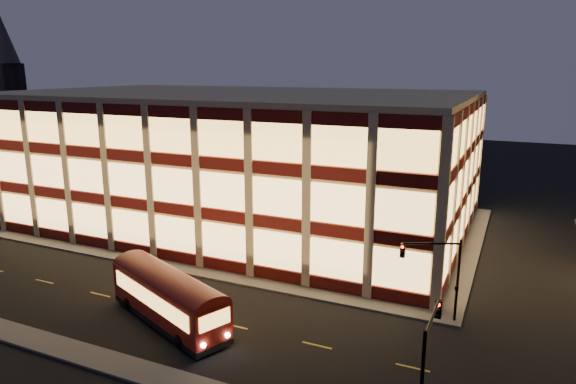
% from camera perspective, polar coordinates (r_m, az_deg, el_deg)
% --- Properties ---
extents(ground, '(200.00, 200.00, 0.00)m').
position_cam_1_polar(ground, '(45.83, -13.05, -8.61)').
color(ground, black).
rests_on(ground, ground).
extents(sidewalk_office_south, '(54.00, 2.00, 0.15)m').
position_cam_1_polar(sidewalk_office_south, '(48.30, -15.19, -7.47)').
color(sidewalk_office_south, '#514F4C').
rests_on(sidewalk_office_south, ground).
extents(sidewalk_office_east, '(2.00, 30.00, 0.15)m').
position_cam_1_polar(sidewalk_office_east, '(53.21, 19.59, -5.82)').
color(sidewalk_office_east, '#514F4C').
rests_on(sidewalk_office_east, ground).
extents(sidewalk_near, '(100.00, 2.00, 0.15)m').
position_cam_1_polar(sidewalk_near, '(37.42, -25.60, -14.81)').
color(sidewalk_near, '#514F4C').
rests_on(sidewalk_near, ground).
extents(office_building, '(50.45, 30.45, 14.50)m').
position_cam_1_polar(office_building, '(59.01, -5.72, 3.97)').
color(office_building, tan).
rests_on(office_building, ground).
extents(church_tower, '(5.00, 5.00, 18.00)m').
position_cam_1_polar(church_tower, '(121.42, -28.48, 8.18)').
color(church_tower, '#2D2621').
rests_on(church_tower, ground).
extents(church_spire, '(6.00, 6.00, 10.00)m').
position_cam_1_polar(church_spire, '(121.30, -29.24, 14.75)').
color(church_spire, '#4C473F').
rests_on(church_spire, church_tower).
extents(traffic_signal_far, '(3.79, 1.87, 6.00)m').
position_cam_1_polar(traffic_signal_far, '(36.21, 16.31, -7.90)').
color(traffic_signal_far, black).
rests_on(traffic_signal_far, ground).
extents(traffic_signal_near, '(0.32, 4.45, 6.00)m').
position_cam_1_polar(traffic_signal_near, '(25.93, 15.34, -16.81)').
color(traffic_signal_near, black).
rests_on(traffic_signal_near, ground).
extents(trolley_bus, '(11.26, 6.87, 3.75)m').
position_cam_1_polar(trolley_bus, '(36.45, -13.18, -11.03)').
color(trolley_bus, maroon).
rests_on(trolley_bus, ground).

